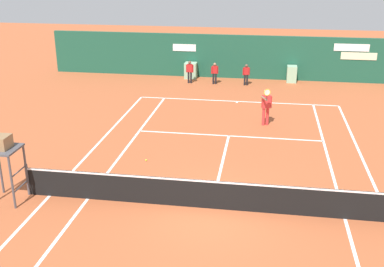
# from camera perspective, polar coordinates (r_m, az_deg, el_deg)

# --- Properties ---
(ground_plane) EXTENTS (80.00, 80.00, 0.01)m
(ground_plane) POSITION_cam_1_polar(r_m,az_deg,el_deg) (15.31, 2.60, -7.95)
(ground_plane) COLOR #A8512D
(tennis_net) EXTENTS (12.10, 0.10, 1.07)m
(tennis_net) POSITION_cam_1_polar(r_m,az_deg,el_deg) (14.57, 2.37, -7.26)
(tennis_net) COLOR #4C4C51
(tennis_net) RESTS_ON ground_plane
(sponsor_back_wall) EXTENTS (25.00, 1.02, 2.73)m
(sponsor_back_wall) POSITION_cam_1_polar(r_m,az_deg,el_deg) (30.41, 6.19, 9.06)
(sponsor_back_wall) COLOR #194C38
(sponsor_back_wall) RESTS_ON ground_plane
(umpire_chair) EXTENTS (1.00, 1.00, 2.59)m
(umpire_chair) POSITION_cam_1_polar(r_m,az_deg,el_deg) (15.64, -21.98, -1.70)
(umpire_chair) COLOR #47474C
(umpire_chair) RESTS_ON ground_plane
(player_on_baseline) EXTENTS (0.51, 0.85, 1.88)m
(player_on_baseline) POSITION_cam_1_polar(r_m,az_deg,el_deg) (21.80, 8.94, 3.49)
(player_on_baseline) COLOR red
(player_on_baseline) RESTS_ON ground_plane
(ball_kid_centre_post) EXTENTS (0.42, 0.22, 1.29)m
(ball_kid_centre_post) POSITION_cam_1_polar(r_m,az_deg,el_deg) (28.80, 6.54, 7.23)
(ball_kid_centre_post) COLOR black
(ball_kid_centre_post) RESTS_ON ground_plane
(ball_kid_right_post) EXTENTS (0.46, 0.19, 1.37)m
(ball_kid_right_post) POSITION_cam_1_polar(r_m,az_deg,el_deg) (29.13, -0.27, 7.61)
(ball_kid_right_post) COLOR black
(ball_kid_right_post) RESTS_ON ground_plane
(ball_kid_left_post) EXTENTS (0.43, 0.22, 1.31)m
(ball_kid_left_post) POSITION_cam_1_polar(r_m,az_deg,el_deg) (28.94, 2.75, 7.43)
(ball_kid_left_post) COLOR black
(ball_kid_left_post) RESTS_ON ground_plane
(tennis_ball_by_sideline) EXTENTS (0.07, 0.07, 0.07)m
(tennis_ball_by_sideline) POSITION_cam_1_polar(r_m,az_deg,el_deg) (18.12, -5.55, -3.21)
(tennis_ball_by_sideline) COLOR #CCE033
(tennis_ball_by_sideline) RESTS_ON ground_plane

